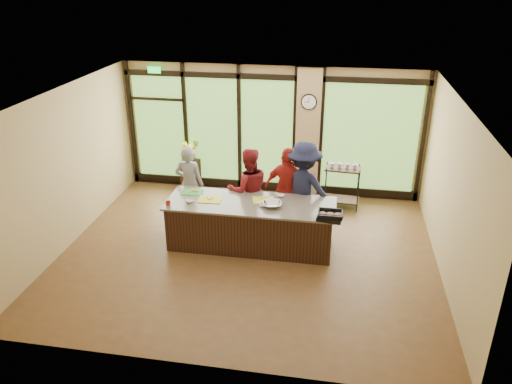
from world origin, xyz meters
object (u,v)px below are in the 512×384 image
at_px(cook_right, 304,188).
at_px(cook_left, 190,184).
at_px(roasting_pan, 330,217).
at_px(island_base, 251,225).
at_px(flower_stand, 191,174).
at_px(bar_cart, 342,181).

bearing_deg(cook_right, cook_left, 14.51).
bearing_deg(roasting_pan, island_base, 173.61).
relative_size(island_base, flower_stand, 4.20).
height_order(cook_left, bar_cart, cook_left).
bearing_deg(bar_cart, flower_stand, 177.16).
xyz_separation_m(roasting_pan, flower_stand, (-3.43, 2.88, -0.59)).
xyz_separation_m(cook_right, roasting_pan, (0.56, -1.17, -0.00)).
height_order(island_base, bar_cart, bar_cart).
relative_size(flower_stand, bar_cart, 0.69).
distance_m(island_base, roasting_pan, 1.64).
relative_size(island_base, bar_cart, 2.91).
bearing_deg(flower_stand, cook_right, -15.00).
bearing_deg(island_base, roasting_pan, -15.89).
relative_size(island_base, cook_right, 1.61).
bearing_deg(cook_left, roasting_pan, 160.37).
bearing_deg(cook_left, cook_right, -178.79).
xyz_separation_m(island_base, bar_cart, (1.70, 2.00, 0.20)).
height_order(cook_right, flower_stand, cook_right).
bearing_deg(roasting_pan, cook_right, 125.20).
xyz_separation_m(cook_left, bar_cart, (3.15, 1.16, -0.20)).
distance_m(cook_right, bar_cart, 1.51).
distance_m(roasting_pan, bar_cart, 2.45).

